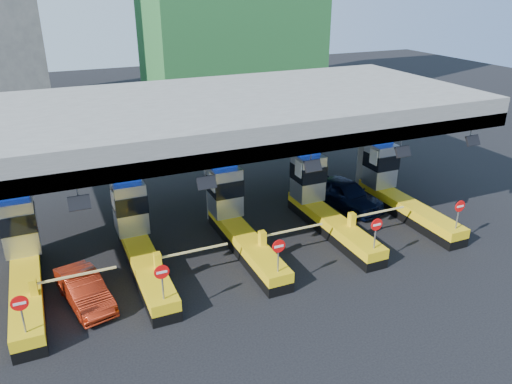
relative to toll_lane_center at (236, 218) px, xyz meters
name	(u,v)px	position (x,y,z in m)	size (l,w,h in m)	color
ground	(238,244)	(0.00, -0.28, -1.40)	(120.00, 120.00, 0.00)	black
toll_canopy	(216,115)	(0.00, 2.59, 4.74)	(28.00, 12.09, 7.00)	slate
toll_lane_far_left	(23,258)	(-10.00, 0.00, 0.00)	(4.43, 8.00, 4.16)	black
toll_lane_left	(138,236)	(-5.00, 0.00, 0.00)	(4.43, 8.00, 4.16)	black
toll_lane_center	(236,218)	(0.00, 0.00, 0.00)	(4.43, 8.00, 4.16)	black
toll_lane_right	(321,201)	(5.00, 0.00, 0.00)	(4.43, 8.00, 4.16)	black
toll_lane_far_right	(395,187)	(10.00, 0.00, 0.00)	(4.43, 8.00, 4.16)	black
van	(345,193)	(7.53, 1.44, -0.53)	(2.05, 5.10, 1.74)	black
red_car	(84,290)	(-7.79, -2.43, -0.74)	(1.40, 4.00, 1.32)	maroon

